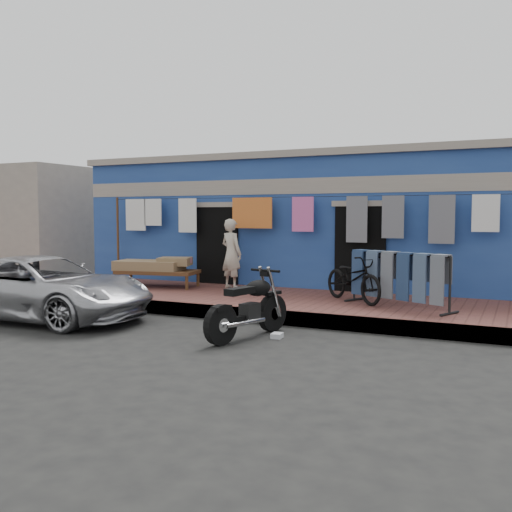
# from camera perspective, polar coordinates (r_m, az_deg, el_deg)

# --- Properties ---
(ground) EXTENTS (80.00, 80.00, 0.00)m
(ground) POSITION_cam_1_polar(r_m,az_deg,el_deg) (8.94, -5.53, -8.23)
(ground) COLOR black
(ground) RESTS_ON ground
(sidewalk) EXTENTS (28.00, 3.00, 0.25)m
(sidewalk) POSITION_cam_1_polar(r_m,az_deg,el_deg) (11.55, 2.12, -4.75)
(sidewalk) COLOR brown
(sidewalk) RESTS_ON ground
(curb) EXTENTS (28.00, 0.10, 0.25)m
(curb) POSITION_cam_1_polar(r_m,az_deg,el_deg) (10.25, -1.08, -5.89)
(curb) COLOR gray
(curb) RESTS_ON ground
(building) EXTENTS (12.20, 5.20, 3.36)m
(building) POSITION_cam_1_polar(r_m,az_deg,el_deg) (15.16, 8.08, 3.27)
(building) COLOR navy
(building) RESTS_ON ground
(neighbor_left) EXTENTS (6.00, 5.00, 3.40)m
(neighbor_left) POSITION_cam_1_polar(r_m,az_deg,el_deg) (21.21, -21.66, 3.31)
(neighbor_left) COLOR #9E9384
(neighbor_left) RESTS_ON ground
(clothesline) EXTENTS (10.06, 0.06, 2.10)m
(clothesline) POSITION_cam_1_polar(r_m,az_deg,el_deg) (12.66, 3.33, 3.69)
(clothesline) COLOR brown
(clothesline) RESTS_ON sidewalk
(car) EXTENTS (4.36, 2.18, 1.20)m
(car) POSITION_cam_1_polar(r_m,az_deg,el_deg) (11.11, -20.62, -2.90)
(car) COLOR #B2B2B7
(car) RESTS_ON ground
(seated_person) EXTENTS (0.66, 0.54, 1.57)m
(seated_person) POSITION_cam_1_polar(r_m,az_deg,el_deg) (12.82, -2.48, 0.23)
(seated_person) COLOR #C1B5A0
(seated_person) RESTS_ON sidewalk
(bicycle) EXTENTS (1.69, 1.55, 1.10)m
(bicycle) POSITION_cam_1_polar(r_m,az_deg,el_deg) (11.03, 9.73, -1.69)
(bicycle) COLOR black
(bicycle) RESTS_ON sidewalk
(motorcycle) EXTENTS (1.26, 1.85, 1.04)m
(motorcycle) POSITION_cam_1_polar(r_m,az_deg,el_deg) (8.87, -0.82, -4.90)
(motorcycle) COLOR black
(motorcycle) RESTS_ON ground
(charpoy) EXTENTS (2.26, 1.60, 0.65)m
(charpoy) POSITION_cam_1_polar(r_m,az_deg,el_deg) (13.32, -9.81, -1.65)
(charpoy) COLOR brown
(charpoy) RESTS_ON sidewalk
(jeans_rack) EXTENTS (2.47, 2.05, 1.03)m
(jeans_rack) POSITION_cam_1_polar(r_m,az_deg,el_deg) (10.54, 14.07, -2.22)
(jeans_rack) COLOR black
(jeans_rack) RESTS_ON sidewalk
(litter_a) EXTENTS (0.20, 0.18, 0.07)m
(litter_a) POSITION_cam_1_polar(r_m,az_deg,el_deg) (9.83, -3.25, -6.87)
(litter_a) COLOR silver
(litter_a) RESTS_ON ground
(litter_b) EXTENTS (0.21, 0.19, 0.08)m
(litter_b) POSITION_cam_1_polar(r_m,az_deg,el_deg) (9.96, -1.92, -6.68)
(litter_b) COLOR silver
(litter_b) RESTS_ON ground
(litter_c) EXTENTS (0.17, 0.21, 0.08)m
(litter_c) POSITION_cam_1_polar(r_m,az_deg,el_deg) (8.93, 2.12, -7.97)
(litter_c) COLOR silver
(litter_c) RESTS_ON ground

